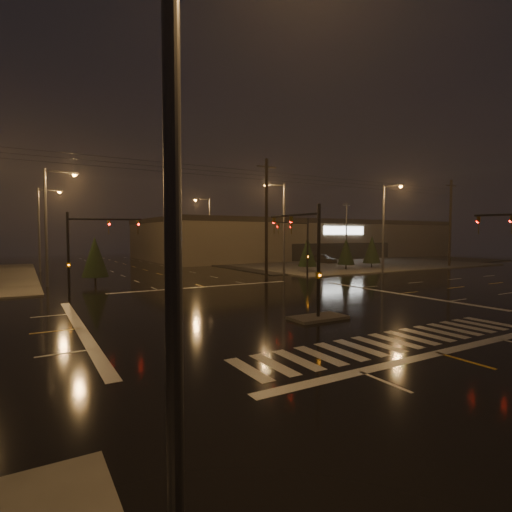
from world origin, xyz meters
The scene contains 24 objects.
ground centered at (0.00, 0.00, 0.00)m, with size 140.00×140.00×0.00m, color black.
sidewalk_ne centered at (30.00, 30.00, 0.06)m, with size 36.00×36.00×0.12m, color #42403B.
median_island centered at (0.00, -4.00, 0.07)m, with size 3.00×1.60×0.15m, color #42403B.
crosswalk centered at (0.00, -9.00, 0.01)m, with size 15.00×2.60×0.01m, color beige.
stop_bar_near centered at (0.00, -11.00, 0.01)m, with size 16.00×0.50×0.01m, color beige.
stop_bar_far centered at (0.00, 11.00, 0.01)m, with size 16.00×0.50×0.01m, color beige.
parking_lot centered at (35.00, 28.00, 0.04)m, with size 50.00×24.00×0.08m, color black.
retail_building centered at (35.00, 45.99, 3.84)m, with size 60.20×28.30×7.20m.
signal_mast_median centered at (0.00, -3.07, 3.75)m, with size 0.25×4.59×6.00m.
signal_mast_ne centered at (9.50, 10.14, 3.79)m, with size 4.84×1.86×6.00m.
signal_mast_nw centered at (-9.50, 10.14, 3.79)m, with size 4.84×1.86×6.00m.
streetlight_0 centered at (-11.18, -15.00, 5.80)m, with size 2.77×0.32×10.00m.
streetlight_1 centered at (-11.18, 18.00, 5.80)m, with size 2.77×0.32×10.00m.
streetlight_2 centered at (-11.18, 34.00, 5.80)m, with size 2.77×0.32×10.00m.
streetlight_3 centered at (11.18, 16.00, 5.80)m, with size 2.77×0.32×10.00m.
streetlight_4 centered at (11.18, 36.00, 5.80)m, with size 2.77×0.32×10.00m.
streetlight_6 centered at (22.00, 11.18, 5.80)m, with size 0.32×2.77×10.00m.
utility_pole_1 centered at (8.00, 14.00, 6.13)m, with size 2.20×0.32×12.00m.
utility_pole_2 centered at (38.00, 14.00, 6.13)m, with size 2.20×0.32×12.00m.
conifer_0 centered at (15.76, 17.31, 2.43)m, with size 2.22×2.22×4.16m.
conifer_1 centered at (21.71, 17.14, 2.36)m, with size 2.13×2.13×4.03m.
conifer_2 centered at (26.54, 17.47, 2.49)m, with size 2.30×2.30×4.29m.
conifer_3 centered at (-7.77, 17.29, 2.48)m, with size 2.28×2.28×4.26m.
car_parked centered at (26.65, 27.56, 0.78)m, with size 1.84×4.57×1.56m, color black.
Camera 1 is at (-13.24, -20.17, 4.38)m, focal length 28.00 mm.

